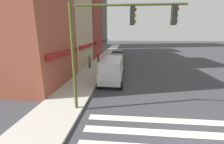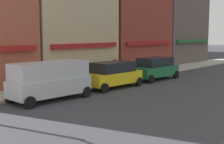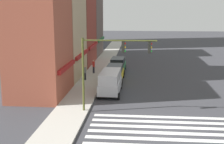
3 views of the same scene
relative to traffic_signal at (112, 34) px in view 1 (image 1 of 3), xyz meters
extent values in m
cube|color=silver|center=(-1.84, -4.17, -4.61)|extent=(0.53, 10.80, 0.01)
cube|color=silver|center=(-0.73, -4.17, -4.61)|extent=(0.53, 10.80, 0.01)
cube|color=#9E4C38|center=(4.62, 7.33, 1.06)|extent=(7.36, 5.00, 11.35)
cube|color=maroon|center=(4.62, 4.68, -1.62)|extent=(6.26, 0.30, 0.40)
cube|color=tan|center=(12.91, 7.33, 3.24)|extent=(8.73, 5.00, 15.71)
cube|color=maroon|center=(12.91, 4.68, -1.62)|extent=(7.42, 0.30, 0.40)
cube|color=maroon|center=(22.38, 7.33, 2.02)|extent=(9.43, 5.00, 13.27)
cube|color=maroon|center=(22.38, 4.68, -1.62)|extent=(8.01, 0.30, 0.40)
cube|color=brown|center=(32.08, 7.33, 3.06)|extent=(9.58, 5.00, 15.35)
cube|color=#1E592D|center=(32.08, 4.68, -1.62)|extent=(8.15, 0.30, 0.40)
cylinder|color=#474C1E|center=(0.00, 2.23, -1.47)|extent=(0.18, 0.18, 6.29)
cylinder|color=#474C1E|center=(0.00, -0.77, 1.48)|extent=(0.12, 6.01, 0.12)
cube|color=black|center=(0.00, -1.07, 0.95)|extent=(0.32, 0.24, 0.95)
sphere|color=red|center=(0.00, -1.20, 1.25)|extent=(0.18, 0.18, 0.18)
sphere|color=#EAAD14|center=(0.00, -1.20, 0.95)|extent=(0.18, 0.18, 0.18)
sphere|color=green|center=(0.00, -1.20, 0.65)|extent=(0.18, 0.18, 0.18)
cube|color=black|center=(0.00, -3.17, 0.95)|extent=(0.32, 0.24, 0.95)
sphere|color=red|center=(0.00, -3.30, 1.25)|extent=(0.18, 0.18, 0.18)
sphere|color=#EAAD14|center=(0.00, -3.30, 0.95)|extent=(0.18, 0.18, 0.18)
sphere|color=green|center=(0.00, -3.30, 0.65)|extent=(0.18, 0.18, 0.18)
cube|color=#B7B7BC|center=(5.89, 0.53, -3.78)|extent=(5.05, 2.12, 1.00)
cube|color=#B7B7BC|center=(5.89, 0.53, -2.78)|extent=(4.79, 1.95, 1.00)
cylinder|color=black|center=(3.80, 1.53, -4.28)|extent=(0.68, 0.22, 0.68)
cylinder|color=black|center=(3.80, -0.47, -4.28)|extent=(0.68, 0.22, 0.68)
cylinder|color=black|center=(7.99, 1.53, -4.28)|extent=(0.68, 0.22, 0.68)
cylinder|color=black|center=(7.99, -0.47, -4.28)|extent=(0.68, 0.22, 0.68)
cube|color=yellow|center=(11.65, 0.53, -3.85)|extent=(4.74, 2.00, 0.85)
cube|color=black|center=(11.65, 0.53, -3.05)|extent=(3.33, 1.82, 0.75)
cylinder|color=black|center=(9.71, 1.48, -4.28)|extent=(0.68, 0.22, 0.68)
cylinder|color=black|center=(9.71, -0.42, -4.28)|extent=(0.68, 0.22, 0.68)
cylinder|color=black|center=(13.59, 1.48, -4.28)|extent=(0.68, 0.22, 0.68)
cylinder|color=black|center=(13.59, -0.42, -4.28)|extent=(0.68, 0.22, 0.68)
cube|color=#1E6638|center=(17.19, 0.53, -3.85)|extent=(4.75, 2.02, 0.85)
cube|color=black|center=(17.19, 0.53, -3.05)|extent=(3.33, 1.83, 0.75)
cylinder|color=black|center=(15.25, 1.48, -4.28)|extent=(0.68, 0.22, 0.68)
cylinder|color=black|center=(15.25, -0.42, -4.28)|extent=(0.68, 0.22, 0.68)
cylinder|color=black|center=(19.13, 1.48, -4.28)|extent=(0.68, 0.22, 0.68)
cylinder|color=black|center=(19.13, -0.42, -4.28)|extent=(0.68, 0.22, 0.68)
cylinder|color=#23232D|center=(11.30, 4.09, -4.04)|extent=(0.26, 0.26, 0.85)
cylinder|color=slate|center=(11.30, 4.09, -3.27)|extent=(0.32, 0.32, 0.70)
sphere|color=tan|center=(11.30, 4.09, -2.81)|extent=(0.22, 0.22, 0.22)
cylinder|color=#23232D|center=(15.37, 3.64, -4.04)|extent=(0.26, 0.26, 0.85)
cylinder|color=red|center=(15.37, 3.64, -3.27)|extent=(0.32, 0.32, 0.70)
sphere|color=tan|center=(15.37, 3.64, -2.81)|extent=(0.22, 0.22, 0.22)
camera|label=1|loc=(-8.31, -0.77, 0.03)|focal=24.00mm
camera|label=2|loc=(-5.50, -14.79, -0.53)|focal=50.00mm
camera|label=3|loc=(-24.95, -2.36, 4.03)|focal=50.00mm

